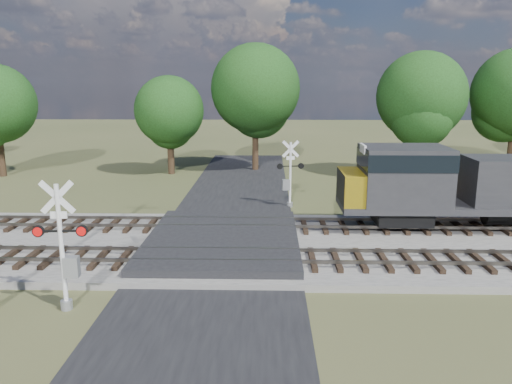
{
  "coord_description": "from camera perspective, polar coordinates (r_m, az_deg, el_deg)",
  "views": [
    {
      "loc": [
        2.13,
        -21.84,
        7.71
      ],
      "look_at": [
        1.52,
        2.0,
        2.39
      ],
      "focal_mm": 35.0,
      "sensor_mm": 36.0,
      "label": 1
    }
  ],
  "objects": [
    {
      "name": "crossing_signal_far",
      "position": [
        30.89,
        3.77,
        1.42
      ],
      "size": [
        1.68,
        0.4,
        4.19
      ],
      "rotation": [
        0.0,
        0.0,
        3.29
      ],
      "color": "silver",
      "rests_on": "ground"
    },
    {
      "name": "road",
      "position": [
        23.24,
        -3.91,
        -6.72
      ],
      "size": [
        7.0,
        60.0,
        0.08
      ],
      "primitive_type": "cube",
      "color": "black",
      "rests_on": "ground"
    },
    {
      "name": "crossing_signal_near",
      "position": [
        18.14,
        -20.96,
        -6.97
      ],
      "size": [
        1.84,
        0.4,
        4.56
      ],
      "rotation": [
        0.0,
        0.0,
        0.06
      ],
      "color": "silver",
      "rests_on": "ground"
    },
    {
      "name": "treeline",
      "position": [
        43.15,
        12.64,
        10.63
      ],
      "size": [
        80.85,
        11.27,
        11.3
      ],
      "color": "black",
      "rests_on": "ground"
    },
    {
      "name": "track_far",
      "position": [
        25.9,
        3.61,
        -3.8
      ],
      "size": [
        140.0,
        2.6,
        0.33
      ],
      "color": "black",
      "rests_on": "ballast_bed"
    },
    {
      "name": "track_near",
      "position": [
        21.16,
        4.1,
        -7.62
      ],
      "size": [
        140.0,
        2.6,
        0.33
      ],
      "color": "black",
      "rests_on": "ballast_bed"
    },
    {
      "name": "ballast_bed",
      "position": [
        24.86,
        19.95,
        -5.9
      ],
      "size": [
        140.0,
        10.0,
        0.3
      ],
      "primitive_type": "cube",
      "color": "gray",
      "rests_on": "ground"
    },
    {
      "name": "ground",
      "position": [
        23.26,
        -3.9,
        -6.81
      ],
      "size": [
        160.0,
        160.0,
        0.0
      ],
      "primitive_type": "plane",
      "color": "#3B4524",
      "rests_on": "ground"
    },
    {
      "name": "crossing_panel",
      "position": [
        23.62,
        -3.8,
        -5.69
      ],
      "size": [
        7.0,
        9.0,
        0.62
      ],
      "primitive_type": "cube",
      "color": "#262628",
      "rests_on": "ground"
    },
    {
      "name": "equipment_shed",
      "position": [
        32.24,
        19.97,
        0.87
      ],
      "size": [
        5.38,
        5.38,
        3.13
      ],
      "rotation": [
        0.0,
        0.0,
        0.19
      ],
      "color": "#4C3120",
      "rests_on": "ground"
    }
  ]
}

